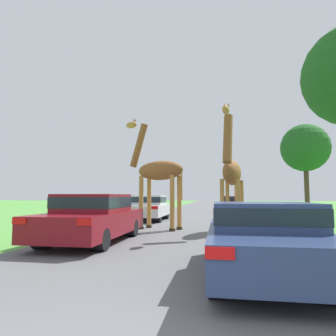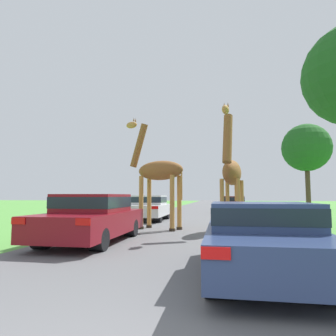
{
  "view_description": "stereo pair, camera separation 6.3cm",
  "coord_description": "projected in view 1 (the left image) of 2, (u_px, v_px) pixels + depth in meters",
  "views": [
    {
      "loc": [
        0.94,
        -1.3,
        1.39
      ],
      "look_at": [
        -1.11,
        10.98,
        2.54
      ],
      "focal_mm": 32.0,
      "sensor_mm": 36.0,
      "label": 1
    },
    {
      "loc": [
        1.0,
        -1.29,
        1.39
      ],
      "look_at": [
        -1.11,
        10.98,
        2.54
      ],
      "focal_mm": 32.0,
      "sensor_mm": 36.0,
      "label": 2
    }
  ],
  "objects": [
    {
      "name": "road",
      "position": [
        209.0,
        209.0,
        30.77
      ],
      "size": [
        8.36,
        120.0,
        0.0
      ],
      "color": "#5B5B5E",
      "rests_on": "ground"
    },
    {
      "name": "giraffe_near_road",
      "position": [
        157.0,
        173.0,
        12.6
      ],
      "size": [
        2.84,
        1.41,
        4.87
      ],
      "rotation": [
        0.0,
        0.0,
        1.23
      ],
      "color": "#B77F3D",
      "rests_on": "ground"
    },
    {
      "name": "giraffe_companion",
      "position": [
        232.0,
        172.0,
        11.49
      ],
      "size": [
        1.0,
        2.8,
        4.69
      ],
      "rotation": [
        0.0,
        0.0,
        2.98
      ],
      "color": "#B77F3D",
      "rests_on": "ground"
    },
    {
      "name": "car_lead_maroon",
      "position": [
        263.0,
        236.0,
        5.2
      ],
      "size": [
        1.85,
        4.06,
        1.27
      ],
      "color": "navy",
      "rests_on": "ground"
    },
    {
      "name": "car_queue_right",
      "position": [
        233.0,
        204.0,
        24.28
      ],
      "size": [
        1.79,
        4.6,
        1.34
      ],
      "color": "#561914",
      "rests_on": "ground"
    },
    {
      "name": "car_queue_left",
      "position": [
        149.0,
        207.0,
        16.79
      ],
      "size": [
        1.88,
        3.98,
        1.4
      ],
      "color": "silver",
      "rests_on": "ground"
    },
    {
      "name": "car_far_ahead",
      "position": [
        93.0,
        217.0,
        9.06
      ],
      "size": [
        1.95,
        4.66,
        1.43
      ],
      "color": "maroon",
      "rests_on": "ground"
    },
    {
      "name": "tree_right_cluster",
      "position": [
        305.0,
        148.0,
        31.6
      ],
      "size": [
        5.01,
        5.01,
        8.94
      ],
      "color": "#4C3828",
      "rests_on": "ground"
    }
  ]
}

